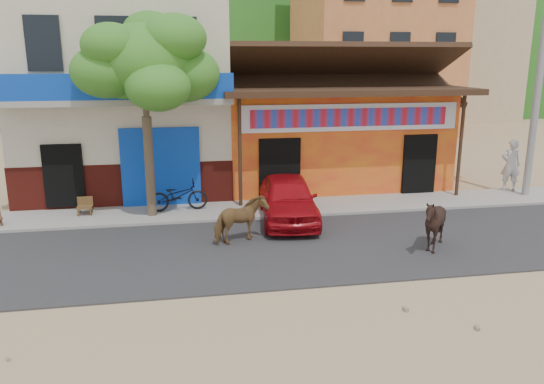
{
  "coord_description": "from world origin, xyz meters",
  "views": [
    {
      "loc": [
        -3.72,
        -10.14,
        4.8
      ],
      "look_at": [
        -1.37,
        3.0,
        1.4
      ],
      "focal_mm": 35.0,
      "sensor_mm": 36.0,
      "label": 1
    }
  ],
  "objects_px": {
    "scooter": "(178,196)",
    "cafe_chair_right": "(84,199)",
    "cow_dark": "(434,224)",
    "pedestrian": "(511,165)",
    "tree": "(147,117)",
    "red_car": "(288,198)",
    "cow_tan": "(241,220)",
    "utility_pole": "(539,78)"
  },
  "relations": [
    {
      "from": "red_car",
      "to": "cow_tan",
      "type": "bearing_deg",
      "value": -127.75
    },
    {
      "from": "scooter",
      "to": "cow_dark",
      "type": "bearing_deg",
      "value": -129.28
    },
    {
      "from": "cow_dark",
      "to": "tree",
      "type": "bearing_deg",
      "value": -129.92
    },
    {
      "from": "scooter",
      "to": "cafe_chair_right",
      "type": "distance_m",
      "value": 2.83
    },
    {
      "from": "tree",
      "to": "cow_dark",
      "type": "xyz_separation_m",
      "value": [
        7.13,
        -4.15,
        -2.38
      ]
    },
    {
      "from": "scooter",
      "to": "pedestrian",
      "type": "relative_size",
      "value": 0.97
    },
    {
      "from": "utility_pole",
      "to": "pedestrian",
      "type": "distance_m",
      "value": 3.15
    },
    {
      "from": "scooter",
      "to": "cafe_chair_right",
      "type": "relative_size",
      "value": 1.86
    },
    {
      "from": "scooter",
      "to": "pedestrian",
      "type": "bearing_deg",
      "value": -91.16
    },
    {
      "from": "utility_pole",
      "to": "red_car",
      "type": "distance_m",
      "value": 9.48
    },
    {
      "from": "cafe_chair_right",
      "to": "red_car",
      "type": "bearing_deg",
      "value": -15.35
    },
    {
      "from": "pedestrian",
      "to": "cafe_chair_right",
      "type": "height_order",
      "value": "pedestrian"
    },
    {
      "from": "tree",
      "to": "red_car",
      "type": "bearing_deg",
      "value": -13.92
    },
    {
      "from": "pedestrian",
      "to": "cafe_chair_right",
      "type": "relative_size",
      "value": 1.92
    },
    {
      "from": "cow_dark",
      "to": "scooter",
      "type": "xyz_separation_m",
      "value": [
        -6.33,
        4.52,
        -0.14
      ]
    },
    {
      "from": "tree",
      "to": "scooter",
      "type": "height_order",
      "value": "tree"
    },
    {
      "from": "utility_pole",
      "to": "cafe_chair_right",
      "type": "distance_m",
      "value": 15.24
    },
    {
      "from": "tree",
      "to": "cow_tan",
      "type": "distance_m",
      "value": 4.38
    },
    {
      "from": "cow_dark",
      "to": "pedestrian",
      "type": "bearing_deg",
      "value": 123.01
    },
    {
      "from": "cow_tan",
      "to": "pedestrian",
      "type": "height_order",
      "value": "pedestrian"
    },
    {
      "from": "cow_dark",
      "to": "cafe_chair_right",
      "type": "xyz_separation_m",
      "value": [
        -9.16,
        4.56,
        -0.13
      ]
    },
    {
      "from": "utility_pole",
      "to": "cafe_chair_right",
      "type": "relative_size",
      "value": 8.22
    },
    {
      "from": "tree",
      "to": "pedestrian",
      "type": "relative_size",
      "value": 3.22
    },
    {
      "from": "tree",
      "to": "cow_dark",
      "type": "relative_size",
      "value": 4.31
    },
    {
      "from": "utility_pole",
      "to": "cafe_chair_right",
      "type": "height_order",
      "value": "utility_pole"
    },
    {
      "from": "cow_tan",
      "to": "pedestrian",
      "type": "xyz_separation_m",
      "value": [
        10.19,
        3.6,
        0.4
      ]
    },
    {
      "from": "utility_pole",
      "to": "cow_tan",
      "type": "distance_m",
      "value": 11.33
    },
    {
      "from": "tree",
      "to": "cow_dark",
      "type": "bearing_deg",
      "value": -30.19
    },
    {
      "from": "pedestrian",
      "to": "cafe_chair_right",
      "type": "bearing_deg",
      "value": 20.2
    },
    {
      "from": "red_car",
      "to": "pedestrian",
      "type": "bearing_deg",
      "value": 18.44
    },
    {
      "from": "tree",
      "to": "cow_tan",
      "type": "bearing_deg",
      "value": -48.29
    },
    {
      "from": "utility_pole",
      "to": "cafe_chair_right",
      "type": "xyz_separation_m",
      "value": [
        -14.82,
        0.21,
        -3.51
      ]
    },
    {
      "from": "cow_dark",
      "to": "cafe_chair_right",
      "type": "height_order",
      "value": "cow_dark"
    },
    {
      "from": "utility_pole",
      "to": "cow_dark",
      "type": "bearing_deg",
      "value": -142.48
    },
    {
      "from": "cow_tan",
      "to": "pedestrian",
      "type": "distance_m",
      "value": 10.82
    },
    {
      "from": "cow_tan",
      "to": "cow_dark",
      "type": "distance_m",
      "value": 4.94
    },
    {
      "from": "tree",
      "to": "utility_pole",
      "type": "height_order",
      "value": "utility_pole"
    },
    {
      "from": "utility_pole",
      "to": "cow_tan",
      "type": "relative_size",
      "value": 5.53
    },
    {
      "from": "cow_dark",
      "to": "red_car",
      "type": "relative_size",
      "value": 0.35
    },
    {
      "from": "cow_tan",
      "to": "cow_dark",
      "type": "xyz_separation_m",
      "value": [
        4.73,
        -1.45,
        0.09
      ]
    },
    {
      "from": "pedestrian",
      "to": "cow_tan",
      "type": "bearing_deg",
      "value": 37.76
    },
    {
      "from": "scooter",
      "to": "cow_tan",
      "type": "bearing_deg",
      "value": -156.22
    }
  ]
}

